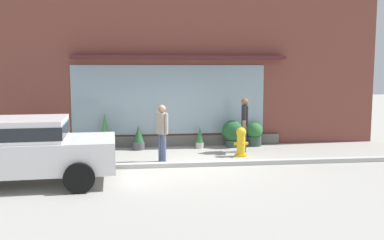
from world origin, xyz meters
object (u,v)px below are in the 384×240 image
object	(u,v)px
potted_plant_trailing_edge	(105,132)
potted_plant_window_left	(254,134)
fire_hydrant	(241,141)
potted_plant_low_front	(200,138)
pedestrian_with_handbag	(245,121)
pedestrian_passerby	(162,129)
potted_plant_window_right	(233,133)
parked_car_white	(21,147)
potted_plant_doorstep	(139,138)
potted_plant_by_entrance	(41,137)

from	to	relation	value
potted_plant_trailing_edge	potted_plant_window_left	distance (m)	5.06
fire_hydrant	potted_plant_low_front	world-z (taller)	fire_hydrant
pedestrian_with_handbag	pedestrian_passerby	size ratio (longest dim) A/B	1.05
potted_plant_window_right	fire_hydrant	bearing A→B (deg)	-93.13
pedestrian_passerby	potted_plant_window_left	bearing A→B (deg)	89.90
parked_car_white	potted_plant_doorstep	bearing A→B (deg)	53.35
pedestrian_with_handbag	potted_plant_low_front	bearing A→B (deg)	-109.66
potted_plant_window_left	potted_plant_doorstep	distance (m)	3.97
pedestrian_passerby	potted_plant_window_left	xyz separation A→B (m)	(3.30, 2.20, -0.53)
pedestrian_with_handbag	potted_plant_window_right	distance (m)	1.07
potted_plant_by_entrance	potted_plant_window_right	distance (m)	6.25
fire_hydrant	potted_plant_window_right	distance (m)	1.57
potted_plant_doorstep	fire_hydrant	bearing A→B (deg)	-25.41
pedestrian_with_handbag	potted_plant_trailing_edge	bearing A→B (deg)	-90.51
potted_plant_trailing_edge	potted_plant_window_right	bearing A→B (deg)	-1.58
potted_plant_trailing_edge	pedestrian_with_handbag	bearing A→B (deg)	-13.16
pedestrian_with_handbag	pedestrian_passerby	bearing A→B (deg)	-53.99
potted_plant_trailing_edge	potted_plant_low_front	distance (m)	3.14
parked_car_white	potted_plant_window_left	size ratio (longest dim) A/B	5.17
potted_plant_doorstep	potted_plant_trailing_edge	bearing A→B (deg)	168.52
pedestrian_passerby	potted_plant_trailing_edge	distance (m)	2.84
parked_car_white	potted_plant_window_left	xyz separation A→B (m)	(6.61, 4.25, -0.46)
potted_plant_by_entrance	potted_plant_window_left	bearing A→B (deg)	2.10
parked_car_white	potted_plant_by_entrance	distance (m)	4.03
potted_plant_window_left	potted_plant_doorstep	size ratio (longest dim) A/B	1.03
potted_plant_trailing_edge	potted_plant_doorstep	bearing A→B (deg)	-11.48
pedestrian_with_handbag	parked_car_white	bearing A→B (deg)	-49.18
potted_plant_low_front	parked_car_white	bearing A→B (deg)	-139.20
fire_hydrant	potted_plant_by_entrance	distance (m)	6.32
potted_plant_window_right	potted_plant_low_front	bearing A→B (deg)	-175.48
fire_hydrant	potted_plant_low_front	bearing A→B (deg)	125.39
potted_plant_window_left	potted_plant_low_front	bearing A→B (deg)	-173.76
pedestrian_passerby	potted_plant_by_entrance	size ratio (longest dim) A/B	1.90
pedestrian_with_handbag	potted_plant_by_entrance	distance (m)	6.49
potted_plant_by_entrance	potted_plant_doorstep	xyz separation A→B (m)	(3.08, 0.03, -0.10)
fire_hydrant	potted_plant_window_left	world-z (taller)	fire_hydrant
potted_plant_by_entrance	fire_hydrant	bearing A→B (deg)	-13.08
potted_plant_window_right	parked_car_white	bearing A→B (deg)	-144.62
potted_plant_by_entrance	pedestrian_passerby	bearing A→B (deg)	-27.40
fire_hydrant	potted_plant_trailing_edge	world-z (taller)	potted_plant_trailing_edge
pedestrian_with_handbag	potted_plant_low_front	size ratio (longest dim) A/B	2.31
pedestrian_with_handbag	potted_plant_doorstep	distance (m)	3.50
potted_plant_low_front	potted_plant_window_left	world-z (taller)	potted_plant_window_left
potted_plant_trailing_edge	potted_plant_window_left	xyz separation A→B (m)	(5.06, 0.00, -0.16)
pedestrian_with_handbag	potted_plant_window_right	xyz separation A→B (m)	(-0.18, 0.92, -0.52)
potted_plant_trailing_edge	potted_plant_window_left	size ratio (longest dim) A/B	1.52
pedestrian_passerby	potted_plant_window_left	distance (m)	4.00
pedestrian_passerby	potted_plant_window_left	size ratio (longest dim) A/B	2.03
fire_hydrant	potted_plant_doorstep	size ratio (longest dim) A/B	1.14
pedestrian_with_handbag	fire_hydrant	bearing A→B (deg)	-9.37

